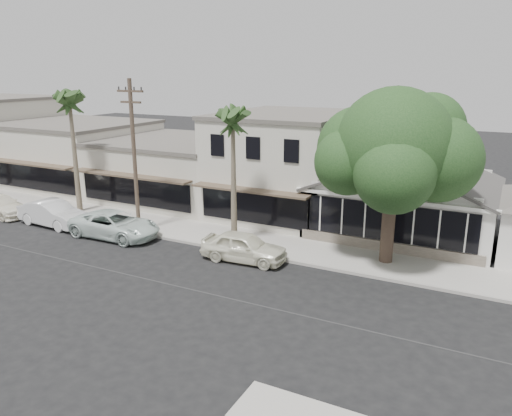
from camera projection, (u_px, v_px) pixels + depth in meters
The scene contains 13 objects.
ground at pixel (224, 297), 21.46m from camera, with size 140.00×140.00×0.00m, color black.
sidewalk_north at pixel (169, 227), 30.74m from camera, with size 90.00×3.50×0.15m, color #9E9991.
corner_shop at pixel (405, 190), 29.25m from camera, with size 10.40×8.60×5.10m.
row_building_near at pixel (288, 165), 33.48m from camera, with size 8.00×10.00×6.50m, color beige.
row_building_midnear at pixel (178, 170), 37.74m from camera, with size 10.00×10.00×4.20m, color beige.
row_building_midfar at pixel (77, 154), 42.26m from camera, with size 11.00×10.00×5.00m, color beige.
utility_pole at pixel (134, 154), 28.59m from camera, with size 1.80×0.24×9.00m.
car_0 at pixel (244, 247), 25.36m from camera, with size 1.79×4.44×1.51m, color white.
car_1 at pixel (53, 213), 31.10m from camera, with size 1.68×4.82×1.59m, color silver.
car_2 at pixel (115, 225), 28.97m from camera, with size 2.51×5.45×1.51m, color silver.
shade_tree at pixel (393, 149), 23.86m from camera, with size 7.89×7.14×8.76m.
palm_east at pixel (233, 121), 25.82m from camera, with size 2.98×2.98×8.02m.
palm_mid at pixel (70, 102), 32.07m from camera, with size 3.22×3.22×8.65m.
Camera 1 is at (10.19, -16.85, 9.47)m, focal length 35.00 mm.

